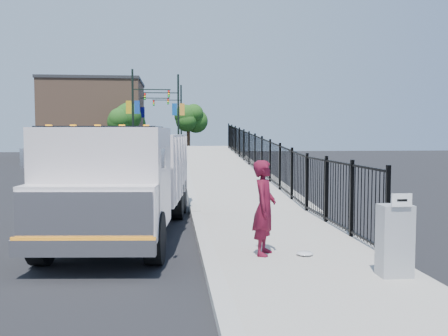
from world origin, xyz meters
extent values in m
plane|color=black|center=(0.00, 0.00, 0.00)|extent=(120.00, 120.00, 0.00)
cube|color=#9E998E|center=(1.93, -2.00, 0.06)|extent=(3.55, 12.00, 0.12)
cube|color=#ADAAA3|center=(0.00, -2.00, 0.08)|extent=(0.30, 12.00, 0.16)
cube|color=#9E998E|center=(2.12, 16.00, 0.00)|extent=(3.95, 24.06, 3.19)
cube|color=black|center=(3.55, 12.00, 0.90)|extent=(0.10, 28.00, 1.80)
cube|color=black|center=(-1.88, 1.63, 0.59)|extent=(1.75, 7.31, 0.23)
cube|color=silver|center=(-2.12, -0.81, 1.65)|extent=(2.72, 2.57, 2.13)
cube|color=silver|center=(-2.25, -2.14, 1.12)|extent=(2.56, 0.98, 1.06)
cube|color=silver|center=(-2.28, -2.53, 1.12)|extent=(2.45, 0.32, 0.90)
cube|color=silver|center=(-2.29, -2.61, 0.59)|extent=(2.56, 0.44, 0.30)
cube|color=orange|center=(-2.29, -2.61, 0.75)|extent=(2.55, 0.30, 0.06)
cube|color=black|center=(-2.14, -1.08, 2.29)|extent=(2.46, 1.60, 0.90)
cube|color=silver|center=(-1.75, 3.00, 1.65)|extent=(2.97, 4.70, 1.81)
cube|color=silver|center=(-3.55, -1.74, 2.13)|extent=(0.07, 0.07, 0.37)
cube|color=silver|center=(-0.90, -2.00, 2.13)|extent=(0.07, 0.07, 0.37)
cube|color=orange|center=(-3.13, -1.36, 2.74)|extent=(0.11, 0.09, 0.06)
cube|color=orange|center=(-2.66, -1.40, 2.74)|extent=(0.11, 0.09, 0.06)
cube|color=orange|center=(-2.18, -1.45, 2.74)|extent=(0.11, 0.09, 0.06)
cube|color=orange|center=(-1.70, -1.49, 2.74)|extent=(0.11, 0.09, 0.06)
cube|color=orange|center=(-1.23, -1.54, 2.74)|extent=(0.11, 0.09, 0.06)
cylinder|color=black|center=(-3.30, -1.45, 0.53)|extent=(0.44, 1.09, 1.06)
cylinder|color=black|center=(-1.08, -1.66, 0.53)|extent=(0.44, 1.09, 1.06)
cylinder|color=black|center=(-2.80, 3.75, 0.53)|extent=(0.44, 1.09, 1.06)
cylinder|color=black|center=(-0.58, 3.53, 0.53)|extent=(0.44, 1.09, 1.06)
cylinder|color=black|center=(-2.69, 4.91, 0.53)|extent=(0.44, 1.09, 1.06)
cylinder|color=black|center=(-0.47, 4.70, 0.53)|extent=(0.44, 1.09, 1.06)
imported|color=#550C1F|center=(1.13, -1.56, 1.09)|extent=(0.69, 0.83, 1.93)
cube|color=gray|center=(3.10, -3.31, 0.75)|extent=(0.55, 0.40, 1.25)
cube|color=white|center=(3.10, -3.53, 1.48)|extent=(0.35, 0.04, 0.22)
ellipsoid|color=silver|center=(1.94, -1.73, 0.16)|extent=(0.34, 0.34, 0.09)
cylinder|color=black|center=(-3.99, 31.57, 4.00)|extent=(0.18, 0.18, 8.00)
cube|color=black|center=(-2.39, 31.57, 6.30)|extent=(3.20, 0.08, 0.08)
cube|color=black|center=(-0.95, 31.57, 5.95)|extent=(0.18, 0.22, 0.60)
cube|color=#144095|center=(-3.64, 31.57, 4.80)|extent=(0.45, 0.04, 1.10)
cube|color=gold|center=(-4.34, 31.57, 4.80)|extent=(0.45, 0.04, 1.10)
cylinder|color=black|center=(-0.11, 34.96, 4.00)|extent=(0.18, 0.18, 8.00)
cube|color=black|center=(-1.71, 34.96, 6.30)|extent=(3.20, 0.08, 0.08)
cube|color=black|center=(-3.15, 34.96, 5.95)|extent=(0.18, 0.22, 0.60)
cube|color=orange|center=(0.24, 34.96, 4.80)|extent=(0.45, 0.04, 1.10)
cube|color=#1051A2|center=(-0.46, 34.96, 4.80)|extent=(0.45, 0.04, 1.10)
cylinder|color=black|center=(-4.13, 42.04, 4.00)|extent=(0.18, 0.18, 8.00)
cube|color=black|center=(-2.53, 42.04, 6.30)|extent=(3.20, 0.08, 0.08)
cube|color=black|center=(-1.09, 42.04, 5.95)|extent=(0.18, 0.22, 0.60)
cube|color=#0C0E81|center=(-3.78, 42.04, 4.80)|extent=(0.45, 0.04, 1.10)
cube|color=#DE502E|center=(-4.48, 42.04, 4.80)|extent=(0.45, 0.04, 1.10)
cylinder|color=black|center=(0.34, 45.01, 4.00)|extent=(0.18, 0.18, 8.00)
cube|color=black|center=(-1.26, 45.01, 6.30)|extent=(3.20, 0.08, 0.08)
cube|color=black|center=(-2.70, 45.01, 5.95)|extent=(0.18, 0.22, 0.60)
cube|color=orange|center=(0.69, 45.01, 4.80)|extent=(0.45, 0.04, 1.10)
cube|color=navy|center=(-0.01, 45.01, 4.80)|extent=(0.45, 0.04, 1.10)
cylinder|color=#382314|center=(-4.80, 36.37, 1.60)|extent=(0.36, 0.36, 3.20)
sphere|color=#194714|center=(-4.80, 36.37, 4.00)|extent=(2.68, 2.68, 2.68)
cylinder|color=#382314|center=(0.94, 38.78, 1.60)|extent=(0.36, 0.36, 3.20)
sphere|color=#194714|center=(0.94, 38.78, 4.00)|extent=(2.21, 2.21, 2.21)
cylinder|color=#382314|center=(-5.49, 48.34, 1.60)|extent=(0.36, 0.36, 3.20)
sphere|color=#194714|center=(-5.49, 48.34, 4.00)|extent=(3.27, 3.27, 3.27)
cube|color=#8C664C|center=(-9.00, 44.00, 4.00)|extent=(10.00, 10.00, 8.00)
camera|label=1|loc=(-0.73, -11.48, 2.60)|focal=40.00mm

